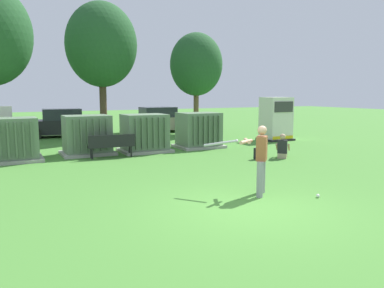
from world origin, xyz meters
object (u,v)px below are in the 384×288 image
Objects in this scene: batter at (259,156)px; seated_spectator at (283,148)px; sports_ball at (318,196)px; parked_car_left_of_center at (156,121)px; transformer_east at (199,131)px; transformer_mid_west at (87,136)px; parked_car_leftmost at (60,124)px; transformer_mid_east at (145,134)px; transformer_west at (11,140)px; park_bench at (112,144)px; backpack at (259,154)px; generator_enclosure at (276,119)px.

seated_spectator is (4.15, 4.00, -0.60)m from batter.
sports_ball is 5.76m from seated_spectator.
transformer_east is at bearing -96.30° from parked_car_left_of_center.
transformer_mid_west is 7.27m from parked_car_leftmost.
seated_spectator is (4.26, -3.97, -0.41)m from transformer_mid_east.
transformer_mid_west and transformer_east have the same top height.
transformer_mid_east is at bearing 90.78° from batter.
transformer_west reaches higher than park_bench.
seated_spectator is 1.06m from backpack.
parked_car_left_of_center is at bearing 50.36° from transformer_mid_west.
transformer_west is 0.91× the size of generator_enclosure.
parked_car_left_of_center is (3.50, 7.44, -0.04)m from transformer_mid_east.
transformer_east reaches higher than backpack.
transformer_west is 12.91m from generator_enclosure.
generator_enclosure is 6.38m from backpack.
transformer_mid_west is 5.08m from transformer_east.
park_bench is 7.30m from batter.
parked_car_leftmost is (-5.10, 7.53, -0.04)m from transformer_east.
generator_enclosure reaches higher than backpack.
sports_ball is at bearing -68.51° from transformer_mid_west.
batter is (1.82, -7.06, 0.44)m from park_bench.
seated_spectator reaches higher than sports_ball.
transformer_mid_east is 5.84m from seated_spectator.
transformer_east and parked_car_leftmost have the same top height.
transformer_west is 0.49× the size of parked_car_leftmost.
park_bench is (3.51, -0.95, -0.25)m from transformer_west.
seated_spectator reaches higher than park_bench.
transformer_mid_east is (5.22, -0.03, 0.00)m from transformer_west.
parked_car_leftmost is at bearing 145.45° from generator_enclosure.
transformer_west reaches higher than seated_spectator.
generator_enclosure reaches higher than batter.
transformer_mid_west is at bearing 143.44° from backpack.
backpack is 12.75m from parked_car_leftmost.
batter reaches higher than sports_ball.
generator_enclosure is (10.06, 0.32, 0.35)m from transformer_mid_west.
seated_spectator is at bearing 58.31° from sports_ball.
parked_car_leftmost is (-0.71, 8.52, 0.22)m from park_bench.
parked_car_left_of_center is (2.26, 16.30, 0.71)m from sports_ball.
generator_enclosure is 1.26× the size of park_bench.
parked_car_left_of_center is (5.88, 7.10, -0.04)m from transformer_mid_west.
parked_car_leftmost is at bearing 119.96° from seated_spectator.
transformer_mid_east and transformer_east have the same top height.
parked_car_leftmost is (-3.66, 16.47, 0.71)m from sports_ball.
transformer_mid_east is at bearing 28.27° from park_bench.
parked_car_left_of_center is (5.21, 8.36, 0.22)m from park_bench.
transformer_east is 4.51m from park_bench.
sports_ball is (-6.44, -9.52, -1.09)m from generator_enclosure.
backpack is 0.10× the size of parked_car_left_of_center.
transformer_mid_west is at bearing 6.16° from transformer_west.
parked_car_left_of_center is (5.91, -0.17, 0.00)m from parked_car_leftmost.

